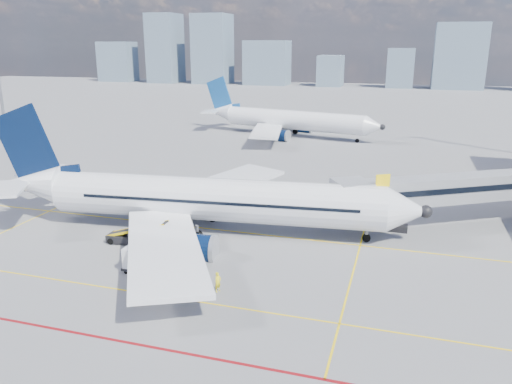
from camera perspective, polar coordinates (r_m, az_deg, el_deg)
ground at (r=43.23m, az=-8.23°, el=-7.90°), size 420.00×420.00×0.00m
apron_markings at (r=40.33m, az=-11.35°, el=-9.92°), size 90.00×35.12×0.01m
jet_bridge at (r=54.60m, az=22.94°, el=0.32°), size 23.55×15.78×6.30m
distant_skyline at (r=228.68m, az=7.67°, el=14.93°), size 258.41×15.99×31.84m
main_aircraft at (r=49.07m, az=-6.77°, el=-0.83°), size 43.28×37.66×12.66m
second_aircraft at (r=101.34m, az=3.54°, el=8.24°), size 38.84×33.42×11.47m
baggage_tug at (r=40.43m, az=-7.55°, el=-8.65°), size 2.23×1.81×1.36m
cargo_dolly at (r=41.41m, az=-12.42°, el=-7.53°), size 3.81×1.70×2.09m
belt_loader at (r=47.73m, az=-14.08°, el=-5.02°), size 6.03×1.77×2.45m
ramp_worker at (r=37.78m, az=-4.38°, el=-10.22°), size 0.58×0.67×1.56m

